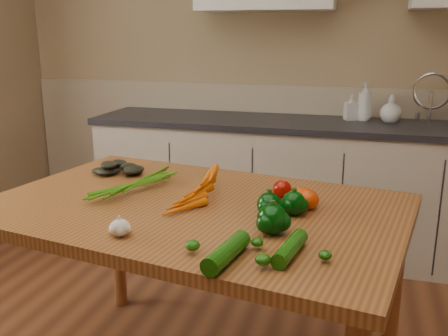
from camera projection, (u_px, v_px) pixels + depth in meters
name	position (u px, v px, depth m)	size (l,w,h in m)	color
room	(147.00, 112.00, 1.37)	(4.04, 5.04, 2.64)	brown
counter_run	(303.00, 185.00, 3.40)	(2.84, 0.64, 1.14)	#B4A796
table	(194.00, 227.00, 1.92)	(1.69, 1.24, 0.83)	brown
soap_bottle_a	(365.00, 101.00, 3.27)	(0.10, 0.10, 0.25)	silver
soap_bottle_b	(351.00, 107.00, 3.30)	(0.08, 0.08, 0.17)	silver
soap_bottle_c	(391.00, 109.00, 3.20)	(0.14, 0.14, 0.18)	silver
carrot_bunch	(179.00, 188.00, 1.96)	(0.29, 0.22, 0.08)	#D95B05
leafy_greens	(122.00, 161.00, 2.30)	(0.22, 0.20, 0.11)	black
garlic_bulb	(120.00, 228.00, 1.59)	(0.07, 0.07, 0.06)	silver
pepper_a	(269.00, 205.00, 1.76)	(0.09, 0.09, 0.09)	#023205
pepper_b	(294.00, 203.00, 1.77)	(0.09, 0.09, 0.09)	#023205
pepper_c	(272.00, 219.00, 1.60)	(0.10, 0.10, 0.10)	#023205
tomato_a	(282.00, 189.00, 1.96)	(0.07, 0.07, 0.07)	#830902
tomato_b	(303.00, 196.00, 1.88)	(0.07, 0.07, 0.07)	#C83505
tomato_c	(308.00, 200.00, 1.83)	(0.08, 0.08, 0.07)	#C83505
zucchini_a	(290.00, 248.00, 1.44)	(0.05, 0.05, 0.21)	#114607
zucchini_b	(227.00, 252.00, 1.41)	(0.06, 0.06, 0.22)	#114607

